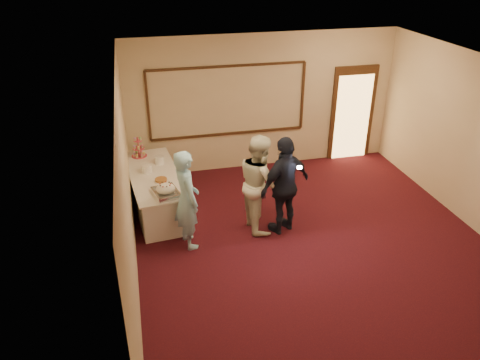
% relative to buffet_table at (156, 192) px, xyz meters
% --- Properties ---
extents(floor, '(7.00, 7.00, 0.00)m').
position_rel_buffet_table_xyz_m(floor, '(2.54, -2.00, -0.39)').
color(floor, '#330B16').
rests_on(floor, ground).
extents(room_walls, '(6.04, 7.04, 3.02)m').
position_rel_buffet_table_xyz_m(room_walls, '(2.54, -2.00, 1.64)').
color(room_walls, beige).
rests_on(room_walls, floor).
extents(wall_molding, '(3.45, 0.04, 1.55)m').
position_rel_buffet_table_xyz_m(wall_molding, '(1.74, 1.47, 1.21)').
color(wall_molding, '#311C0E').
rests_on(wall_molding, room_walls).
extents(doorway, '(1.05, 0.07, 2.20)m').
position_rel_buffet_table_xyz_m(doorway, '(4.69, 1.46, 0.69)').
color(doorway, '#311C0E').
rests_on(doorway, floor).
extents(buffet_table, '(1.15, 2.44, 0.77)m').
position_rel_buffet_table_xyz_m(buffet_table, '(0.00, 0.00, 0.00)').
color(buffet_table, white).
rests_on(buffet_table, floor).
extents(pavlova_tray, '(0.50, 0.59, 0.20)m').
position_rel_buffet_table_xyz_m(pavlova_tray, '(0.14, -0.86, 0.47)').
color(pavlova_tray, silver).
rests_on(pavlova_tray, buffet_table).
extents(cupcake_stand, '(0.31, 0.31, 0.46)m').
position_rel_buffet_table_xyz_m(cupcake_stand, '(-0.24, 0.88, 0.55)').
color(cupcake_stand, '#D34358').
rests_on(cupcake_stand, buffet_table).
extents(plate_stack_a, '(0.19, 0.19, 0.16)m').
position_rel_buffet_table_xyz_m(plate_stack_a, '(-0.12, 0.09, 0.46)').
color(plate_stack_a, white).
rests_on(plate_stack_a, buffet_table).
extents(plate_stack_b, '(0.19, 0.19, 0.16)m').
position_rel_buffet_table_xyz_m(plate_stack_b, '(0.14, 0.43, 0.46)').
color(plate_stack_b, white).
rests_on(plate_stack_b, buffet_table).
extents(tart, '(0.25, 0.25, 0.05)m').
position_rel_buffet_table_xyz_m(tart, '(0.10, -0.34, 0.41)').
color(tart, white).
rests_on(tart, buffet_table).
extents(man, '(0.55, 0.72, 1.75)m').
position_rel_buffet_table_xyz_m(man, '(0.45, -1.29, 0.49)').
color(man, '#99D9FA').
rests_on(man, floor).
extents(woman, '(0.72, 0.90, 1.78)m').
position_rel_buffet_table_xyz_m(woman, '(1.77, -1.03, 0.50)').
color(woman, silver).
rests_on(woman, floor).
extents(guest, '(1.14, 0.84, 1.80)m').
position_rel_buffet_table_xyz_m(guest, '(2.17, -1.25, 0.51)').
color(guest, black).
rests_on(guest, floor).
extents(camera_flash, '(0.08, 0.06, 0.05)m').
position_rel_buffet_table_xyz_m(camera_flash, '(2.32, -1.50, 0.96)').
color(camera_flash, white).
rests_on(camera_flash, guest).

